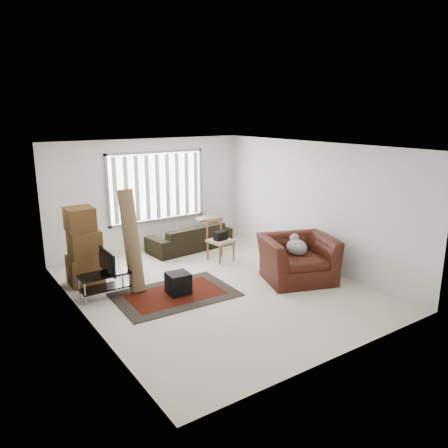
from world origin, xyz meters
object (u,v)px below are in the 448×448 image
at_px(tv_stand, 104,280).
at_px(sofa, 190,233).
at_px(side_chair, 220,239).
at_px(armchair, 298,255).
at_px(moving_boxes, 84,249).

distance_m(tv_stand, sofa, 3.21).
distance_m(tv_stand, side_chair, 2.94).
bearing_deg(armchair, side_chair, 127.82).
relative_size(tv_stand, moving_boxes, 0.60).
height_order(moving_boxes, sofa, moving_boxes).
relative_size(sofa, side_chair, 2.27).
bearing_deg(tv_stand, moving_boxes, 95.64).
distance_m(moving_boxes, sofa, 2.96).
height_order(tv_stand, moving_boxes, moving_boxes).
bearing_deg(sofa, tv_stand, 26.26).
relative_size(tv_stand, sofa, 0.44).
bearing_deg(armchair, moving_boxes, 168.04).
height_order(side_chair, armchair, armchair).
relative_size(tv_stand, armchair, 0.54).
distance_m(moving_boxes, armchair, 4.22).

